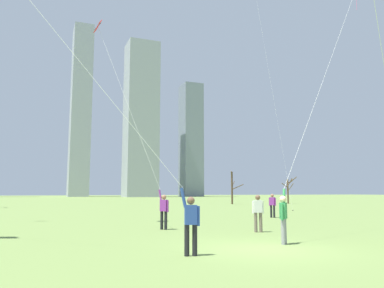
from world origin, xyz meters
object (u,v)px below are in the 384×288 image
kite_flyer_midfield_center_orange (113,121)px  kite_flyer_midfield_right_pink (302,158)px  bystander_far_off_by_trees (258,211)px  bystander_watching_nearby (272,204)px  bare_tree_center (232,187)px  bare_tree_leftmost (288,189)px  kite_flyer_midfield_left_red (151,173)px  distant_kite_low_near_trees_blue (258,6)px

kite_flyer_midfield_center_orange → kite_flyer_midfield_right_pink: size_ratio=1.17×
bystander_far_off_by_trees → bystander_watching_nearby: (5.95, 7.82, 0.00)m
bystander_far_off_by_trees → kite_flyer_midfield_center_orange: bearing=-153.0°
bare_tree_center → kite_flyer_midfield_right_pink: bearing=-114.1°
kite_flyer_midfield_right_pink → bare_tree_center: kite_flyer_midfield_right_pink is taller
kite_flyer_midfield_center_orange → bystander_watching_nearby: kite_flyer_midfield_center_orange is taller
kite_flyer_midfield_right_pink → bystander_watching_nearby: (5.69, 10.66, -2.15)m
bystander_watching_nearby → bare_tree_leftmost: bearing=52.2°
kite_flyer_midfield_left_red → bystander_far_off_by_trees: (3.97, -3.37, -1.75)m
kite_flyer_midfield_center_orange → bare_tree_leftmost: size_ratio=4.34×
bystander_watching_nearby → bare_tree_center: bare_tree_center is taller
kite_flyer_midfield_center_orange → bystander_far_off_by_trees: size_ratio=10.88×
kite_flyer_midfield_right_pink → bare_tree_leftmost: (25.77, 36.54, -0.86)m
kite_flyer_midfield_right_pink → bystander_far_off_by_trees: kite_flyer_midfield_right_pink is taller
kite_flyer_midfield_left_red → kite_flyer_midfield_center_orange: bearing=-114.0°
bystander_far_off_by_trees → bare_tree_leftmost: bare_tree_leftmost is taller
distant_kite_low_near_trees_blue → kite_flyer_midfield_right_pink: bearing=-118.8°
kite_flyer_midfield_center_orange → kite_flyer_midfield_right_pink: bearing=6.0°
bystander_far_off_by_trees → bare_tree_center: bare_tree_center is taller
distant_kite_low_near_trees_blue → bare_tree_center: bearing=74.6°
bystander_watching_nearby → bare_tree_leftmost: (20.09, 25.88, 1.29)m
kite_flyer_midfield_center_orange → bare_tree_leftmost: kite_flyer_midfield_center_orange is taller
kite_flyer_midfield_center_orange → kite_flyer_midfield_right_pink: (7.34, 0.77, -0.77)m
kite_flyer_midfield_left_red → distant_kite_low_near_trees_blue: (17.15, 17.28, 20.27)m
kite_flyer_midfield_left_red → bare_tree_center: size_ratio=2.49×
bystander_watching_nearby → bare_tree_center: (11.16, 27.07, 1.58)m
kite_flyer_midfield_center_orange → kite_flyer_midfield_left_red: (3.10, 6.97, -1.17)m
kite_flyer_midfield_center_orange → bystander_watching_nearby: size_ratio=10.88×
bystander_watching_nearby → kite_flyer_midfield_center_orange: bearing=-138.7°
kite_flyer_midfield_right_pink → bystander_far_off_by_trees: (-0.27, 2.83, -2.15)m
kite_flyer_midfield_center_orange → kite_flyer_midfield_left_red: bearing=66.0°
kite_flyer_midfield_right_pink → kite_flyer_midfield_left_red: kite_flyer_midfield_right_pink is taller
kite_flyer_midfield_right_pink → distant_kite_low_near_trees_blue: bearing=61.2°
kite_flyer_midfield_center_orange → distant_kite_low_near_trees_blue: distant_kite_low_near_trees_blue is taller
kite_flyer_midfield_center_orange → kite_flyer_midfield_left_red: kite_flyer_midfield_center_orange is taller
kite_flyer_midfield_center_orange → bystander_watching_nearby: (13.02, 11.43, -2.92)m
bare_tree_center → kite_flyer_midfield_center_orange: bearing=-122.1°
bare_tree_leftmost → bare_tree_center: (-8.93, 1.19, 0.29)m
bystander_watching_nearby → distant_kite_low_near_trees_blue: 26.49m
bystander_watching_nearby → distant_kite_low_near_trees_blue: distant_kite_low_near_trees_blue is taller
bystander_far_off_by_trees → bare_tree_center: (17.11, 34.89, 1.58)m
bystander_watching_nearby → bare_tree_leftmost: bare_tree_leftmost is taller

